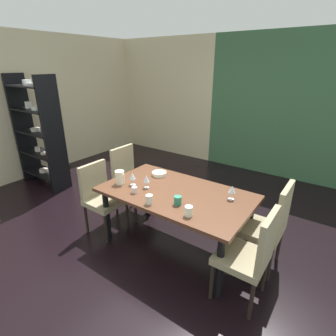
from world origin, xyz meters
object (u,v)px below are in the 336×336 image
at_px(chair_left_near, 101,195).
at_px(wine_glass_right, 132,176).
at_px(pitcher_north, 120,177).
at_px(cup_center, 189,211).
at_px(cup_rear, 178,200).
at_px(chair_right_near, 251,253).
at_px(chair_left_far, 129,179).
at_px(chair_right_far, 269,224).
at_px(wine_glass_corner, 146,179).
at_px(cup_near_shelf, 134,190).
at_px(serving_bowl_east, 159,174).
at_px(wine_glass_near_window, 232,190).
at_px(display_shelf, 38,131).
at_px(cup_left, 149,199).
at_px(dining_table, 176,198).

xyz_separation_m(chair_left_near, wine_glass_right, (0.47, 0.12, 0.34)).
bearing_deg(pitcher_north, cup_center, -7.28).
bearing_deg(cup_center, cup_rear, 149.56).
distance_m(chair_right_near, wine_glass_right, 1.56).
distance_m(chair_right_near, chair_left_far, 2.07).
bearing_deg(cup_rear, wine_glass_right, 173.94).
bearing_deg(cup_rear, chair_right_far, 31.04).
xyz_separation_m(chair_right_near, chair_left_far, (-2.00, 0.54, 0.01)).
height_order(wine_glass_right, wine_glass_corner, wine_glass_right).
height_order(wine_glass_corner, cup_near_shelf, wine_glass_corner).
distance_m(cup_center, cup_rear, 0.24).
xyz_separation_m(wine_glass_right, serving_bowl_east, (0.08, 0.42, -0.09)).
distance_m(wine_glass_corner, cup_near_shelf, 0.20).
distance_m(chair_left_far, cup_center, 1.54).
relative_size(chair_right_far, wine_glass_right, 6.20).
relative_size(chair_left_far, wine_glass_near_window, 6.28).
distance_m(chair_right_near, wine_glass_corner, 1.39).
bearing_deg(pitcher_north, chair_left_far, 123.73).
distance_m(serving_bowl_east, cup_near_shelf, 0.56).
distance_m(display_shelf, serving_bowl_east, 2.59).
bearing_deg(pitcher_north, chair_right_near, -2.07).
height_order(chair_left_far, cup_left, chair_left_far).
xyz_separation_m(chair_right_far, cup_near_shelf, (-1.37, -0.56, 0.23)).
distance_m(chair_left_far, wine_glass_corner, 0.82).
distance_m(cup_left, pitcher_north, 0.63).
xyz_separation_m(wine_glass_near_window, cup_near_shelf, (-0.96, -0.49, -0.08)).
bearing_deg(chair_right_far, chair_left_near, 105.27).
distance_m(dining_table, cup_center, 0.53).
relative_size(serving_bowl_east, cup_center, 1.90).
bearing_deg(cup_near_shelf, display_shelf, 171.38).
bearing_deg(wine_glass_right, cup_near_shelf, -42.05).
xyz_separation_m(display_shelf, cup_rear, (3.19, -0.34, -0.21)).
xyz_separation_m(dining_table, wine_glass_near_window, (0.59, 0.20, 0.20)).
bearing_deg(chair_left_near, wine_glass_near_window, 106.72).
relative_size(dining_table, wine_glass_corner, 10.75).
xyz_separation_m(wine_glass_near_window, cup_left, (-0.66, -0.59, -0.07)).
bearing_deg(wine_glass_corner, cup_rear, -12.59).
xyz_separation_m(dining_table, cup_rear, (0.17, -0.23, 0.13)).
bearing_deg(chair_left_far, cup_center, 65.88).
relative_size(chair_left_far, wine_glass_right, 6.19).
relative_size(wine_glass_corner, cup_left, 1.62).
distance_m(chair_right_near, display_shelf, 4.06).
height_order(wine_glass_right, cup_rear, wine_glass_right).
relative_size(wine_glass_near_window, pitcher_north, 0.96).
distance_m(chair_right_near, cup_center, 0.67).
distance_m(chair_right_far, cup_rear, 0.99).
xyz_separation_m(chair_left_near, cup_left, (0.92, -0.12, 0.27)).
bearing_deg(wine_glass_right, serving_bowl_east, 78.68).
xyz_separation_m(cup_near_shelf, pitcher_north, (-0.31, 0.08, 0.05)).
distance_m(chair_left_near, cup_near_shelf, 0.67).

